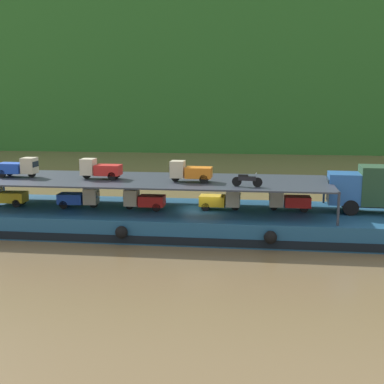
% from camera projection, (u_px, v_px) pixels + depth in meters
% --- Properties ---
extents(ground_plane, '(400.00, 400.00, 0.00)m').
position_uv_depth(ground_plane, '(202.00, 231.00, 35.14)').
color(ground_plane, brown).
extents(hillside_far_bank, '(136.46, 36.48, 34.52)m').
position_uv_depth(hillside_far_bank, '(242.00, 45.00, 99.85)').
color(hillside_far_bank, '#286023').
rests_on(hillside_far_bank, ground).
extents(cargo_barge, '(33.80, 8.57, 1.50)m').
position_uv_depth(cargo_barge, '(202.00, 221.00, 34.98)').
color(cargo_barge, navy).
rests_on(cargo_barge, ground).
extents(cargo_rack, '(24.60, 7.15, 2.00)m').
position_uv_depth(cargo_rack, '(147.00, 180.00, 35.03)').
color(cargo_rack, '#2D333D').
rests_on(cargo_rack, cargo_barge).
extents(mini_truck_lower_stern, '(2.78, 1.27, 1.38)m').
position_uv_depth(mini_truck_lower_stern, '(6.00, 196.00, 36.11)').
color(mini_truck_lower_stern, gold).
rests_on(mini_truck_lower_stern, cargo_barge).
extents(mini_truck_lower_aft, '(2.78, 1.27, 1.38)m').
position_uv_depth(mini_truck_lower_aft, '(79.00, 198.00, 35.47)').
color(mini_truck_lower_aft, '#1E47B7').
rests_on(mini_truck_lower_aft, cargo_barge).
extents(mini_truck_lower_mid, '(2.75, 1.21, 1.38)m').
position_uv_depth(mini_truck_lower_mid, '(144.00, 200.00, 34.76)').
color(mini_truck_lower_mid, red).
rests_on(mini_truck_lower_mid, cargo_barge).
extents(mini_truck_lower_fore, '(2.77, 1.24, 1.38)m').
position_uv_depth(mini_truck_lower_fore, '(221.00, 200.00, 34.69)').
color(mini_truck_lower_fore, gold).
rests_on(mini_truck_lower_fore, cargo_barge).
extents(mini_truck_lower_bow, '(2.77, 1.25, 1.38)m').
position_uv_depth(mini_truck_lower_bow, '(289.00, 200.00, 34.51)').
color(mini_truck_lower_bow, red).
rests_on(mini_truck_lower_bow, cargo_barge).
extents(mini_truck_upper_stern, '(2.77, 1.25, 1.38)m').
position_uv_depth(mini_truck_upper_stern, '(18.00, 167.00, 35.97)').
color(mini_truck_upper_stern, '#1E47B7').
rests_on(mini_truck_upper_stern, cargo_rack).
extents(mini_truck_upper_mid, '(2.76, 1.23, 1.38)m').
position_uv_depth(mini_truck_upper_mid, '(100.00, 169.00, 35.10)').
color(mini_truck_upper_mid, red).
rests_on(mini_truck_upper_mid, cargo_rack).
extents(mini_truck_upper_fore, '(2.76, 1.24, 1.38)m').
position_uv_depth(mini_truck_upper_fore, '(190.00, 171.00, 33.84)').
color(mini_truck_upper_fore, orange).
rests_on(mini_truck_upper_fore, cargo_rack).
extents(motorcycle_upper_port, '(1.90, 0.55, 0.87)m').
position_uv_depth(motorcycle_upper_port, '(247.00, 180.00, 31.98)').
color(motorcycle_upper_port, black).
rests_on(motorcycle_upper_port, cargo_rack).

